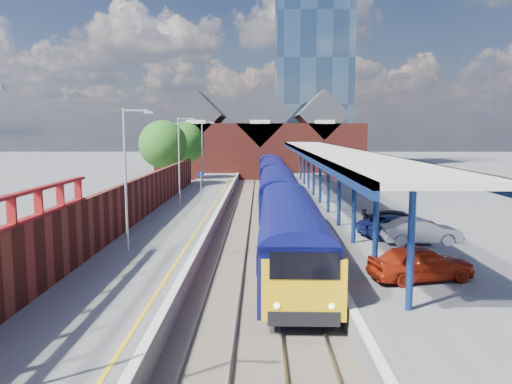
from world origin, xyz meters
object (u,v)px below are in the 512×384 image
at_px(train, 275,180).
at_px(parked_car_red, 421,263).
at_px(parked_car_blue, 397,226).
at_px(parked_car_silver, 421,231).
at_px(lamp_post_c, 181,155).
at_px(lamp_post_d, 203,148).
at_px(lamp_post_b, 128,171).
at_px(platform_sign, 201,181).
at_px(parked_car_dark, 399,222).

bearing_deg(train, parked_car_red, -80.43).
distance_m(parked_car_red, parked_car_blue, 8.45).
bearing_deg(parked_car_silver, lamp_post_c, 43.93).
height_order(lamp_post_c, parked_car_red, lamp_post_c).
xyz_separation_m(lamp_post_d, parked_car_red, (12.79, -36.68, -3.28)).
xyz_separation_m(train, lamp_post_c, (-7.86, -8.63, 2.87)).
relative_size(train, parked_car_silver, 16.02).
bearing_deg(train, lamp_post_b, -107.69).
xyz_separation_m(lamp_post_c, parked_car_silver, (14.86, -14.21, -3.31)).
bearing_deg(train, lamp_post_c, -132.32).
height_order(platform_sign, parked_car_silver, platform_sign).
bearing_deg(parked_car_red, train, -3.59).
bearing_deg(parked_car_dark, lamp_post_b, 120.50).
xyz_separation_m(train, lamp_post_d, (-7.86, 7.37, 2.87)).
bearing_deg(parked_car_blue, parked_car_silver, -178.15).
relative_size(platform_sign, parked_car_silver, 0.61).
xyz_separation_m(lamp_post_d, parked_car_dark, (14.55, -27.26, -3.36)).
height_order(platform_sign, parked_car_blue, platform_sign).
bearing_deg(parked_car_blue, platform_sign, 21.89).
bearing_deg(parked_car_dark, lamp_post_d, 40.56).
xyz_separation_m(lamp_post_c, platform_sign, (1.36, 2.00, -2.30)).
bearing_deg(parked_car_dark, parked_car_blue, 170.19).
height_order(train, platform_sign, platform_sign).
bearing_deg(lamp_post_c, platform_sign, 55.74).
bearing_deg(parked_car_red, parked_car_blue, -22.15).
distance_m(train, parked_car_blue, 21.88).
relative_size(lamp_post_d, parked_car_blue, 1.58).
distance_m(lamp_post_b, platform_sign, 18.20).
bearing_deg(lamp_post_b, lamp_post_d, 90.00).
bearing_deg(parked_car_silver, parked_car_dark, 3.63).
bearing_deg(parked_car_silver, train, 14.71).
bearing_deg(parked_car_red, parked_car_silver, -30.88).
bearing_deg(parked_car_dark, parked_car_silver, -161.55).
distance_m(lamp_post_d, parked_car_silver, 33.83).
relative_size(train, platform_sign, 26.38).
distance_m(train, lamp_post_d, 11.15).
height_order(train, parked_car_red, train).
xyz_separation_m(lamp_post_b, parked_car_blue, (14.12, 3.67, -3.38)).
bearing_deg(platform_sign, parked_car_dark, -45.16).
height_order(train, lamp_post_c, lamp_post_c).
relative_size(lamp_post_d, parked_car_red, 1.68).
distance_m(lamp_post_b, parked_car_silver, 15.33).
height_order(lamp_post_c, platform_sign, lamp_post_c).
relative_size(lamp_post_c, lamp_post_d, 1.00).
distance_m(parked_car_silver, parked_car_dark, 2.96).
distance_m(train, lamp_post_b, 26.01).
height_order(lamp_post_b, platform_sign, lamp_post_b).
bearing_deg(parked_car_dark, platform_sign, 57.31).
height_order(lamp_post_d, parked_car_dark, lamp_post_d).
height_order(train, parked_car_blue, train).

